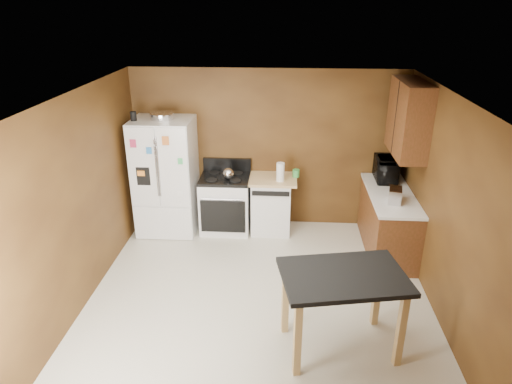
# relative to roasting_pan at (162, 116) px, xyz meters

# --- Properties ---
(floor) EXTENTS (4.50, 4.50, 0.00)m
(floor) POSITION_rel_roasting_pan_xyz_m (1.54, -1.91, -1.84)
(floor) COLOR beige
(floor) RESTS_ON ground
(ceiling) EXTENTS (4.50, 4.50, 0.00)m
(ceiling) POSITION_rel_roasting_pan_xyz_m (1.54, -1.91, 0.66)
(ceiling) COLOR white
(ceiling) RESTS_ON ground
(wall_back) EXTENTS (4.20, 0.00, 4.20)m
(wall_back) POSITION_rel_roasting_pan_xyz_m (1.54, 0.34, -0.59)
(wall_back) COLOR brown
(wall_back) RESTS_ON ground
(wall_front) EXTENTS (4.20, 0.00, 4.20)m
(wall_front) POSITION_rel_roasting_pan_xyz_m (1.54, -4.16, -0.59)
(wall_front) COLOR brown
(wall_front) RESTS_ON ground
(wall_left) EXTENTS (0.00, 4.50, 4.50)m
(wall_left) POSITION_rel_roasting_pan_xyz_m (-0.56, -1.91, -0.59)
(wall_left) COLOR brown
(wall_left) RESTS_ON ground
(wall_right) EXTENTS (0.00, 4.50, 4.50)m
(wall_right) POSITION_rel_roasting_pan_xyz_m (3.64, -1.91, -0.59)
(wall_right) COLOR brown
(wall_right) RESTS_ON ground
(roasting_pan) EXTENTS (0.35, 0.35, 0.09)m
(roasting_pan) POSITION_rel_roasting_pan_xyz_m (0.00, 0.00, 0.00)
(roasting_pan) COLOR silver
(roasting_pan) RESTS_ON refrigerator
(pen_cup) EXTENTS (0.09, 0.09, 0.13)m
(pen_cup) POSITION_rel_roasting_pan_xyz_m (-0.38, -0.14, 0.02)
(pen_cup) COLOR black
(pen_cup) RESTS_ON refrigerator
(kettle) EXTENTS (0.18, 0.18, 0.18)m
(kettle) POSITION_rel_roasting_pan_xyz_m (0.97, -0.08, -0.86)
(kettle) COLOR silver
(kettle) RESTS_ON gas_range
(paper_towel) EXTENTS (0.16, 0.16, 0.28)m
(paper_towel) POSITION_rel_roasting_pan_xyz_m (1.76, -0.07, -0.81)
(paper_towel) COLOR white
(paper_towel) RESTS_ON dishwasher
(green_canister) EXTENTS (0.14, 0.14, 0.12)m
(green_canister) POSITION_rel_roasting_pan_xyz_m (2.00, 0.12, -0.90)
(green_canister) COLOR green
(green_canister) RESTS_ON dishwasher
(toaster) EXTENTS (0.22, 0.30, 0.20)m
(toaster) POSITION_rel_roasting_pan_xyz_m (3.31, -0.77, -0.85)
(toaster) COLOR silver
(toaster) RESTS_ON right_cabinets
(microwave) EXTENTS (0.38, 0.56, 0.31)m
(microwave) POSITION_rel_roasting_pan_xyz_m (3.35, 0.07, -0.79)
(microwave) COLOR black
(microwave) RESTS_ON right_cabinets
(refrigerator) EXTENTS (0.90, 0.80, 1.80)m
(refrigerator) POSITION_rel_roasting_pan_xyz_m (-0.01, -0.04, -0.94)
(refrigerator) COLOR white
(refrigerator) RESTS_ON ground
(gas_range) EXTENTS (0.76, 0.68, 1.10)m
(gas_range) POSITION_rel_roasting_pan_xyz_m (0.90, 0.02, -1.38)
(gas_range) COLOR white
(gas_range) RESTS_ON ground
(dishwasher) EXTENTS (0.78, 0.63, 0.89)m
(dishwasher) POSITION_rel_roasting_pan_xyz_m (1.62, 0.04, -1.39)
(dishwasher) COLOR white
(dishwasher) RESTS_ON ground
(right_cabinets) EXTENTS (0.63, 1.58, 2.45)m
(right_cabinets) POSITION_rel_roasting_pan_xyz_m (3.38, -0.43, -0.94)
(right_cabinets) COLOR brown
(right_cabinets) RESTS_ON ground
(island) EXTENTS (1.37, 1.04, 0.91)m
(island) POSITION_rel_roasting_pan_xyz_m (2.44, -2.60, -1.07)
(island) COLOR black
(island) RESTS_ON ground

